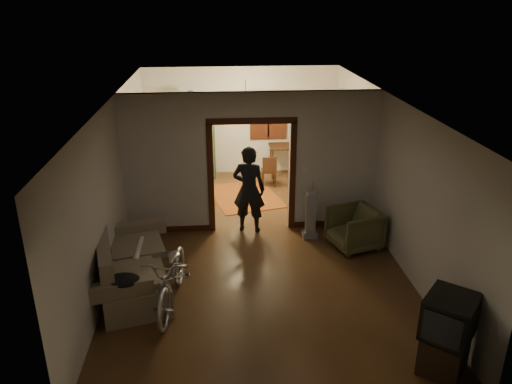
{
  "coord_description": "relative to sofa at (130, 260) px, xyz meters",
  "views": [
    {
      "loc": [
        -0.68,
        -8.54,
        4.49
      ],
      "look_at": [
        0.0,
        -0.3,
        1.2
      ],
      "focal_mm": 35.0,
      "sensor_mm": 36.0,
      "label": 1
    }
  ],
  "objects": [
    {
      "name": "sofa",
      "position": [
        0.0,
        0.0,
        0.0
      ],
      "size": [
        1.5,
        2.36,
        1.0
      ],
      "primitive_type": "cube",
      "rotation": [
        0.0,
        0.0,
        0.25
      ],
      "color": "brown",
      "rests_on": "floor"
    },
    {
      "name": "globe",
      "position": [
        0.86,
        5.06,
        1.44
      ],
      "size": [
        0.3,
        0.3,
        0.3
      ],
      "primitive_type": "sphere",
      "color": "#1E5972",
      "rests_on": "locker"
    },
    {
      "name": "jacket",
      "position": [
        0.05,
        -0.91,
        0.18
      ],
      "size": [
        0.51,
        0.38,
        0.15
      ],
      "primitive_type": "ellipsoid",
      "color": "black",
      "rests_on": "sofa"
    },
    {
      "name": "partition_wall",
      "position": [
        2.13,
        2.09,
        0.9
      ],
      "size": [
        5.0,
        0.14,
        2.8
      ],
      "primitive_type": "cube",
      "color": "beige",
      "rests_on": "floor"
    },
    {
      "name": "vacuum",
      "position": [
        3.24,
        1.55,
        -0.04
      ],
      "size": [
        0.34,
        0.3,
        0.93
      ],
      "primitive_type": "cube",
      "rotation": [
        0.0,
        0.0,
        -0.3
      ],
      "color": "gray",
      "rests_on": "floor"
    },
    {
      "name": "person",
      "position": [
        2.06,
        1.97,
        0.38
      ],
      "size": [
        0.73,
        0.58,
        1.77
      ],
      "primitive_type": "imported",
      "rotation": [
        0.0,
        0.0,
        2.88
      ],
      "color": "black",
      "rests_on": "floor"
    },
    {
      "name": "ceiling",
      "position": [
        2.13,
        1.34,
        2.3
      ],
      "size": [
        5.0,
        8.5,
        0.01
      ],
      "primitive_type": "cube",
      "color": "white",
      "rests_on": "floor"
    },
    {
      "name": "wall_back",
      "position": [
        2.13,
        5.59,
        0.9
      ],
      "size": [
        5.0,
        0.02,
        2.8
      ],
      "primitive_type": "cube",
      "color": "beige",
      "rests_on": "floor"
    },
    {
      "name": "armchair",
      "position": [
        3.99,
        1.07,
        -0.11
      ],
      "size": [
        1.07,
        1.05,
        0.78
      ],
      "primitive_type": "imported",
      "rotation": [
        0.0,
        0.0,
        -1.27
      ],
      "color": "#4C4C2B",
      "rests_on": "floor"
    },
    {
      "name": "bicycle",
      "position": [
        0.72,
        -0.55,
        -0.01
      ],
      "size": [
        0.86,
        1.94,
        0.99
      ],
      "primitive_type": "imported",
      "rotation": [
        0.0,
        0.0,
        -0.11
      ],
      "color": "silver",
      "rests_on": "floor"
    },
    {
      "name": "rolled_paper",
      "position": [
        0.1,
        0.3,
        0.03
      ],
      "size": [
        0.1,
        0.79,
        0.1
      ],
      "primitive_type": "cylinder",
      "rotation": [
        1.57,
        0.0,
        0.0
      ],
      "color": "beige",
      "rests_on": "sofa"
    },
    {
      "name": "wall_right",
      "position": [
        4.63,
        1.34,
        0.9
      ],
      "size": [
        0.02,
        8.5,
        2.8
      ],
      "primitive_type": "cube",
      "color": "beige",
      "rests_on": "floor"
    },
    {
      "name": "chandelier",
      "position": [
        2.13,
        3.84,
        1.85
      ],
      "size": [
        0.24,
        0.24,
        0.24
      ],
      "primitive_type": "sphere",
      "color": "#FFE0A5",
      "rests_on": "ceiling"
    },
    {
      "name": "desk",
      "position": [
        3.38,
        5.16,
        -0.09
      ],
      "size": [
        1.14,
        0.68,
        0.82
      ],
      "primitive_type": "cube",
      "rotation": [
        0.0,
        0.0,
        0.06
      ],
      "color": "black",
      "rests_on": "floor"
    },
    {
      "name": "floor",
      "position": [
        2.13,
        1.34,
        -0.5
      ],
      "size": [
        5.0,
        8.5,
        0.01
      ],
      "primitive_type": "cube",
      "color": "#3A2312",
      "rests_on": "ground"
    },
    {
      "name": "door_casing",
      "position": [
        2.13,
        2.09,
        0.6
      ],
      "size": [
        1.74,
        0.2,
        2.32
      ],
      "primitive_type": "cube",
      "color": "#3A190D",
      "rests_on": "floor"
    },
    {
      "name": "oriental_rug",
      "position": [
        2.08,
        3.79,
        -0.5
      ],
      "size": [
        1.91,
        2.23,
        0.01
      ],
      "primitive_type": "cube",
      "rotation": [
        0.0,
        0.0,
        0.25
      ],
      "color": "maroon",
      "rests_on": "floor"
    },
    {
      "name": "locker",
      "position": [
        0.86,
        5.06,
        0.5
      ],
      "size": [
        1.11,
        0.8,
        2.0
      ],
      "primitive_type": "cube",
      "rotation": [
        0.0,
        0.0,
        -0.27
      ],
      "color": "#24331E",
      "rests_on": "floor"
    },
    {
      "name": "crt_tv",
      "position": [
        4.24,
        -2.31,
        0.31
      ],
      "size": [
        0.84,
        0.85,
        0.54
      ],
      "primitive_type": "cube",
      "rotation": [
        0.0,
        0.0,
        0.86
      ],
      "color": "black",
      "rests_on": "tv_stand"
    },
    {
      "name": "desk_chair",
      "position": [
        2.73,
        4.46,
        -0.1
      ],
      "size": [
        0.45,
        0.45,
        0.8
      ],
      "primitive_type": "cube",
      "rotation": [
        0.0,
        0.0,
        0.34
      ],
      "color": "black",
      "rests_on": "floor"
    },
    {
      "name": "far_window",
      "position": [
        2.83,
        5.55,
        1.05
      ],
      "size": [
        0.98,
        0.06,
        1.28
      ],
      "primitive_type": "cube",
      "color": "black",
      "rests_on": "wall_back"
    },
    {
      "name": "light_switch",
      "position": [
        3.18,
        2.01,
        0.75
      ],
      "size": [
        0.08,
        0.01,
        0.12
      ],
      "primitive_type": "cube",
      "color": "silver",
      "rests_on": "partition_wall"
    },
    {
      "name": "wall_left",
      "position": [
        -0.37,
        1.34,
        0.9
      ],
      "size": [
        0.02,
        8.5,
        2.8
      ],
      "primitive_type": "cube",
      "color": "beige",
      "rests_on": "floor"
    },
    {
      "name": "tv_stand",
      "position": [
        4.24,
        -2.31,
        -0.25
      ],
      "size": [
        0.75,
        0.75,
        0.51
      ],
      "primitive_type": "cube",
      "rotation": [
        0.0,
        0.0,
        0.86
      ],
      "color": "black",
      "rests_on": "floor"
    }
  ]
}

